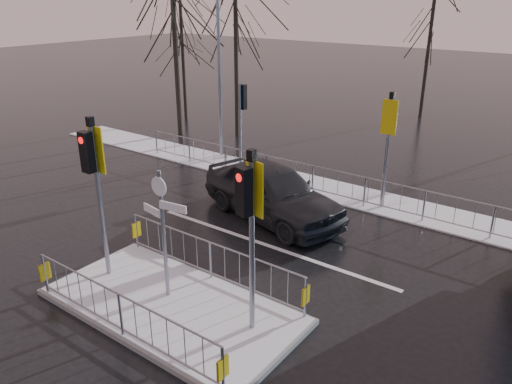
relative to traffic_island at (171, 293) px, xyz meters
The scene contains 11 objects.
ground 0.39m from the traffic_island, 42.90° to the right, with size 120.00×120.00×0.00m, color black.
snow_verge 8.60m from the traffic_island, 89.92° to the left, with size 30.00×2.00×0.04m, color white.
lane_markings 0.52m from the traffic_island, 88.07° to the right, with size 8.00×11.38×0.01m.
traffic_island is the anchor object (origin of this frame).
far_kerb_fixtures 8.11m from the traffic_island, 87.84° to the left, with size 18.00×0.65×3.83m.
car_far_lane 5.57m from the traffic_island, 100.22° to the left, with size 2.09×5.19×1.77m, color black.
tree_near_a 16.23m from the traffic_island, 133.66° to the left, with size 4.75×4.75×8.97m.
tree_near_b 15.57m from the traffic_island, 122.60° to the left, with size 4.00×4.00×7.55m.
tree_near_c 18.84m from the traffic_island, 132.79° to the left, with size 3.50×3.50×6.61m.
tree_far_a 22.52m from the traffic_island, 95.17° to the left, with size 3.75×3.75×7.08m.
street_lamp_left 12.17m from the traffic_island, 124.07° to the left, with size 1.25×0.18×8.20m.
Camera 1 is at (7.24, -6.56, 6.71)m, focal length 35.00 mm.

